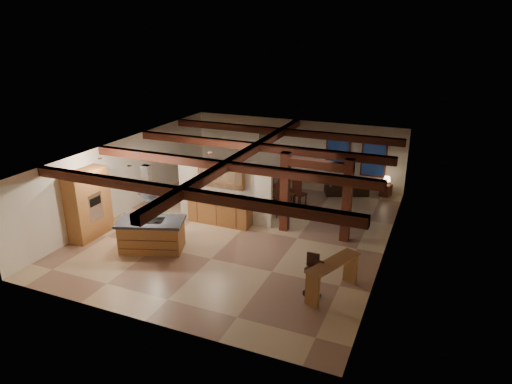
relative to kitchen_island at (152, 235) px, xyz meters
The scene contains 22 objects.
ground 3.41m from the kitchen_island, 51.51° to the left, with size 12.00×12.00×0.00m, color tan.
room_walls 3.60m from the kitchen_island, 51.51° to the left, with size 12.00×12.00×12.00m.
ceiling_beams 4.04m from the kitchen_island, 51.51° to the left, with size 10.00×12.00×0.28m.
timber_posts 5.70m from the kitchen_island, 34.32° to the left, with size 2.50×0.30×2.90m.
partition_wall 3.37m from the kitchen_island, 70.71° to the left, with size 3.80×0.18×2.20m, color silver.
pantry_cabinet 2.65m from the kitchen_island, behind, with size 0.67×1.60×2.40m.
back_counter 2.96m from the kitchen_island, 68.21° to the left, with size 2.50×0.66×0.94m.
upper_display_cabinet 3.41m from the kitchen_island, 69.57° to the left, with size 1.80×0.36×0.95m.
range_hood 1.25m from the kitchen_island, 45.00° to the left, with size 1.10×1.10×1.40m.
back_windows 9.92m from the kitchen_island, 60.25° to the left, with size 2.70×0.07×1.70m.
framed_art 8.68m from the kitchen_island, 86.00° to the left, with size 0.65×0.05×0.85m.
recessed_cans 2.48m from the kitchen_island, 121.58° to the left, with size 3.16×2.46×0.03m.
kitchen_island is the anchor object (origin of this frame).
dining_table 5.70m from the kitchen_island, 65.79° to the left, with size 1.61×0.90×0.57m, color #391C0E.
sofa 9.02m from the kitchen_island, 57.96° to the left, with size 1.86×0.73×0.54m, color black.
microwave 3.44m from the kitchen_island, 53.98° to the left, with size 0.42×0.29×0.23m, color silver.
bar_counter 6.12m from the kitchen_island, ahead, with size 1.18×1.92×0.99m.
side_table 10.34m from the kitchen_island, 51.75° to the left, with size 0.42×0.42×0.52m, color #3C150F.
table_lamp 10.33m from the kitchen_island, 51.75° to the left, with size 0.31×0.31×0.36m.
bar_stool_a 5.73m from the kitchen_island, ahead, with size 0.38×0.39×1.03m.
bar_stool_b 5.59m from the kitchen_island, ahead, with size 0.41×0.41×1.18m.
dining_chairs 5.69m from the kitchen_island, 65.79° to the left, with size 2.48×2.48×1.27m.
Camera 1 is at (6.30, -13.77, 7.01)m, focal length 32.00 mm.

